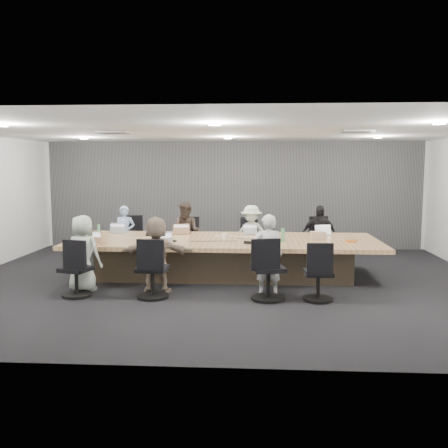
# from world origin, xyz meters

# --- Properties ---
(floor) EXTENTS (10.00, 8.00, 0.00)m
(floor) POSITION_xyz_m (0.00, 0.00, 0.00)
(floor) COLOR black
(floor) RESTS_ON ground
(ceiling) EXTENTS (10.00, 8.00, 0.00)m
(ceiling) POSITION_xyz_m (0.00, 0.00, 2.80)
(ceiling) COLOR white
(ceiling) RESTS_ON wall_back
(wall_back) EXTENTS (10.00, 0.00, 2.80)m
(wall_back) POSITION_xyz_m (0.00, 4.00, 1.40)
(wall_back) COLOR silver
(wall_back) RESTS_ON ground
(wall_front) EXTENTS (10.00, 0.00, 2.80)m
(wall_front) POSITION_xyz_m (0.00, -4.00, 1.40)
(wall_front) COLOR silver
(wall_front) RESTS_ON ground
(curtain) EXTENTS (9.80, 0.04, 2.80)m
(curtain) POSITION_xyz_m (0.00, 3.92, 1.40)
(curtain) COLOR #525355
(curtain) RESTS_ON ground
(conference_table) EXTENTS (6.00, 2.20, 0.74)m
(conference_table) POSITION_xyz_m (0.00, 0.50, 0.40)
(conference_table) COLOR #493B2B
(conference_table) RESTS_ON ground
(chair_0) EXTENTS (0.68, 0.68, 0.80)m
(chair_0) POSITION_xyz_m (-2.34, 2.20, 0.40)
(chair_0) COLOR black
(chair_0) RESTS_ON ground
(chair_1) EXTENTS (0.54, 0.54, 0.76)m
(chair_1) POSITION_xyz_m (-0.93, 2.20, 0.38)
(chair_1) COLOR black
(chair_1) RESTS_ON ground
(chair_2) EXTENTS (0.62, 0.62, 0.75)m
(chair_2) POSITION_xyz_m (0.52, 2.20, 0.37)
(chair_2) COLOR black
(chair_2) RESTS_ON ground
(chair_3) EXTENTS (0.67, 0.67, 0.82)m
(chair_3) POSITION_xyz_m (2.01, 2.20, 0.41)
(chair_3) COLOR black
(chair_3) RESTS_ON ground
(chair_4) EXTENTS (0.65, 0.65, 0.78)m
(chair_4) POSITION_xyz_m (-2.36, -1.20, 0.39)
(chair_4) COLOR black
(chair_4) RESTS_ON ground
(chair_5) EXTENTS (0.60, 0.60, 0.82)m
(chair_5) POSITION_xyz_m (-1.08, -1.20, 0.41)
(chair_5) COLOR black
(chair_5) RESTS_ON ground
(chair_6) EXTENTS (0.70, 0.70, 0.86)m
(chair_6) POSITION_xyz_m (0.82, -1.20, 0.43)
(chair_6) COLOR black
(chair_6) RESTS_ON ground
(chair_7) EXTENTS (0.53, 0.53, 0.76)m
(chair_7) POSITION_xyz_m (1.63, -1.20, 0.38)
(chair_7) COLOR black
(chair_7) RESTS_ON ground
(person_0) EXTENTS (0.47, 0.31, 1.27)m
(person_0) POSITION_xyz_m (-2.34, 1.85, 0.64)
(person_0) COLOR #87A2C9
(person_0) RESTS_ON ground
(laptop_0) EXTENTS (0.40, 0.32, 0.02)m
(laptop_0) POSITION_xyz_m (-2.34, 1.30, 0.75)
(laptop_0) COLOR #B2B2B7
(laptop_0) RESTS_ON conference_table
(person_1) EXTENTS (0.72, 0.60, 1.36)m
(person_1) POSITION_xyz_m (-0.93, 1.85, 0.68)
(person_1) COLOR #392E27
(person_1) RESTS_ON ground
(laptop_1) EXTENTS (0.37, 0.27, 0.02)m
(laptop_1) POSITION_xyz_m (-0.93, 1.30, 0.75)
(laptop_1) COLOR #8C6647
(laptop_1) RESTS_ON conference_table
(person_2) EXTENTS (0.90, 0.61, 1.30)m
(person_2) POSITION_xyz_m (0.52, 1.85, 0.65)
(person_2) COLOR #AABEAB
(person_2) RESTS_ON ground
(laptop_2) EXTENTS (0.31, 0.24, 0.02)m
(laptop_2) POSITION_xyz_m (0.52, 1.30, 0.75)
(laptop_2) COLOR #B2B2B7
(laptop_2) RESTS_ON conference_table
(person_3) EXTENTS (0.79, 0.37, 1.31)m
(person_3) POSITION_xyz_m (2.01, 1.85, 0.65)
(person_3) COLOR black
(person_3) RESTS_ON ground
(laptop_3) EXTENTS (0.34, 0.25, 0.02)m
(laptop_3) POSITION_xyz_m (2.01, 1.30, 0.75)
(laptop_3) COLOR #B2B2B7
(laptop_3) RESTS_ON conference_table
(person_4) EXTENTS (0.73, 0.55, 1.33)m
(person_4) POSITION_xyz_m (-2.36, -0.85, 0.67)
(person_4) COLOR #A2AFA0
(person_4) RESTS_ON ground
(laptop_4) EXTENTS (0.39, 0.31, 0.02)m
(laptop_4) POSITION_xyz_m (-2.36, -0.30, 0.75)
(laptop_4) COLOR #8C6647
(laptop_4) RESTS_ON conference_table
(person_5) EXTENTS (1.25, 0.46, 1.32)m
(person_5) POSITION_xyz_m (-1.08, -0.85, 0.66)
(person_5) COLOR #826E5C
(person_5) RESTS_ON ground
(laptop_5) EXTENTS (0.31, 0.23, 0.02)m
(laptop_5) POSITION_xyz_m (-1.08, -0.30, 0.75)
(laptop_5) COLOR #B2B2B7
(laptop_5) RESTS_ON conference_table
(person_6) EXTENTS (0.51, 0.34, 1.37)m
(person_6) POSITION_xyz_m (0.82, -0.85, 0.68)
(person_6) COLOR beige
(person_6) RESTS_ON ground
(laptop_6) EXTENTS (0.38, 0.30, 0.02)m
(laptop_6) POSITION_xyz_m (0.82, -0.30, 0.75)
(laptop_6) COLOR #B2B2B7
(laptop_6) RESTS_ON conference_table
(bottle_green_left) EXTENTS (0.08, 0.08, 0.22)m
(bottle_green_left) POSITION_xyz_m (-2.65, 0.94, 0.85)
(bottle_green_left) COLOR #509464
(bottle_green_left) RESTS_ON conference_table
(bottle_green_right) EXTENTS (0.08, 0.08, 0.26)m
(bottle_green_right) POSITION_xyz_m (1.13, 0.22, 0.87)
(bottle_green_right) COLOR #509464
(bottle_green_right) RESTS_ON conference_table
(bottle_clear) EXTENTS (0.07, 0.07, 0.21)m
(bottle_clear) POSITION_xyz_m (-1.40, 0.82, 0.85)
(bottle_clear) COLOR silver
(bottle_clear) RESTS_ON conference_table
(cup_white_far) EXTENTS (0.08, 0.08, 0.10)m
(cup_white_far) POSITION_xyz_m (-0.01, 0.61, 0.79)
(cup_white_far) COLOR white
(cup_white_far) RESTS_ON conference_table
(cup_white_near) EXTENTS (0.11, 0.11, 0.10)m
(cup_white_near) POSITION_xyz_m (1.97, 0.70, 0.79)
(cup_white_near) COLOR white
(cup_white_near) RESTS_ON conference_table
(mug_brown) EXTENTS (0.11, 0.11, 0.11)m
(mug_brown) POSITION_xyz_m (-2.57, 0.06, 0.79)
(mug_brown) COLOR brown
(mug_brown) RESTS_ON conference_table
(mic_left) EXTENTS (0.16, 0.12, 0.03)m
(mic_left) POSITION_xyz_m (-0.97, 0.11, 0.75)
(mic_left) COLOR black
(mic_left) RESTS_ON conference_table
(mic_right) EXTENTS (0.18, 0.14, 0.03)m
(mic_right) POSITION_xyz_m (0.79, 0.40, 0.76)
(mic_right) COLOR black
(mic_right) RESTS_ON conference_table
(stapler) EXTENTS (0.16, 0.10, 0.06)m
(stapler) POSITION_xyz_m (0.47, -0.09, 0.77)
(stapler) COLOR black
(stapler) RESTS_ON conference_table
(canvas_bag) EXTENTS (0.30, 0.20, 0.15)m
(canvas_bag) POSITION_xyz_m (1.83, 0.60, 0.82)
(canvas_bag) COLOR tan
(canvas_bag) RESTS_ON conference_table
(snack_packet) EXTENTS (0.23, 0.19, 0.04)m
(snack_packet) POSITION_xyz_m (2.41, 0.26, 0.76)
(snack_packet) COLOR #BF6220
(snack_packet) RESTS_ON conference_table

